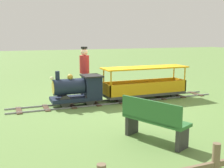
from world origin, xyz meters
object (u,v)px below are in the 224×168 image
(locomotive, at_px, (79,89))
(conductor_person, at_px, (84,68))
(park_bench, at_px, (154,120))
(passenger_car, at_px, (145,86))

(locomotive, bearing_deg, conductor_person, -27.09)
(conductor_person, distance_m, park_bench, 4.04)
(passenger_car, relative_size, conductor_person, 1.67)
(locomotive, bearing_deg, passenger_car, -90.00)
(passenger_car, xyz_separation_m, park_bench, (-3.18, 1.54, -0.01))
(passenger_car, bearing_deg, locomotive, 90.00)
(locomotive, xyz_separation_m, passenger_car, (0.00, -2.11, -0.06))
(passenger_car, distance_m, park_bench, 3.53)
(locomotive, xyz_separation_m, conductor_person, (0.82, -0.42, 0.47))
(locomotive, distance_m, conductor_person, 1.03)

